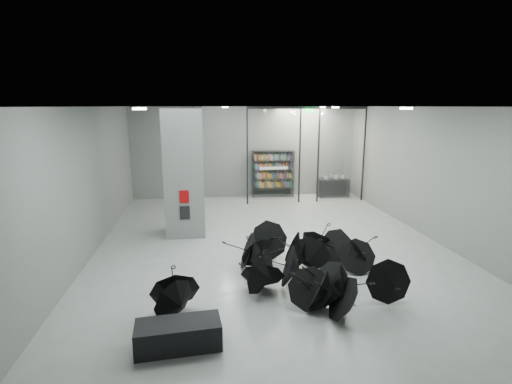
{
  "coord_description": "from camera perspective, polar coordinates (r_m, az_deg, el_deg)",
  "views": [
    {
      "loc": [
        -1.94,
        -10.19,
        4.01
      ],
      "look_at": [
        -0.3,
        1.5,
        1.4
      ],
      "focal_mm": 27.27,
      "sensor_mm": 36.0,
      "label": 1
    }
  ],
  "objects": [
    {
      "name": "bench",
      "position": [
        7.13,
        -11.3,
        -19.84
      ],
      "size": [
        1.47,
        0.72,
        0.46
      ],
      "primitive_type": "cube",
      "rotation": [
        0.0,
        0.0,
        0.07
      ],
      "color": "black",
      "rests_on": "ground"
    },
    {
      "name": "bookshelf",
      "position": [
        17.48,
        2.52,
        2.68
      ],
      "size": [
        1.92,
        0.57,
        2.08
      ],
      "primitive_type": null,
      "rotation": [
        0.0,
        0.0,
        -0.1
      ],
      "color": "black",
      "rests_on": "ground"
    },
    {
      "name": "info_panel",
      "position": [
        12.01,
        -10.39,
        -3.0
      ],
      "size": [
        0.3,
        0.03,
        0.42
      ],
      "primitive_type": "cube",
      "color": "black",
      "rests_on": "column"
    },
    {
      "name": "fire_cabinet",
      "position": [
        11.88,
        -10.48,
        -0.68
      ],
      "size": [
        0.28,
        0.04,
        0.38
      ],
      "primitive_type": "cube",
      "color": "#A50A07",
      "rests_on": "column"
    },
    {
      "name": "shop_counter",
      "position": [
        17.86,
        11.24,
        0.61
      ],
      "size": [
        1.37,
        0.55,
        0.82
      ],
      "primitive_type": "cube",
      "rotation": [
        0.0,
        0.0,
        -0.0
      ],
      "color": "black",
      "rests_on": "ground"
    },
    {
      "name": "glass_partition",
      "position": [
        16.38,
        7.44,
        5.96
      ],
      "size": [
        5.06,
        0.08,
        4.0
      ],
      "color": "silver",
      "rests_on": "ground"
    },
    {
      "name": "column",
      "position": [
        12.37,
        -10.49,
        2.91
      ],
      "size": [
        1.2,
        1.2,
        4.0
      ],
      "primitive_type": "cube",
      "color": "slate",
      "rests_on": "ground"
    },
    {
      "name": "exit_sign",
      "position": [
        16.08,
        7.83,
        11.69
      ],
      "size": [
        0.3,
        0.06,
        0.15
      ],
      "primitive_type": "cube",
      "color": "#0CE533",
      "rests_on": "room"
    },
    {
      "name": "umbrella_cluster",
      "position": [
        9.16,
        6.03,
        -11.51
      ],
      "size": [
        5.4,
        4.44,
        1.28
      ],
      "color": "black",
      "rests_on": "ground"
    },
    {
      "name": "room",
      "position": [
        10.44,
        2.79,
        6.03
      ],
      "size": [
        14.0,
        14.02,
        4.01
      ],
      "color": "gray",
      "rests_on": "ground"
    }
  ]
}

